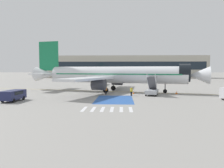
% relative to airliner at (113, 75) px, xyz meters
% --- Properties ---
extents(ground_plane, '(600.00, 600.00, 0.00)m').
position_rel_airliner_xyz_m(ground_plane, '(1.48, -0.80, -3.85)').
color(ground_plane, gray).
extents(apron_leadline_yellow, '(72.80, 18.20, 0.01)m').
position_rel_airliner_xyz_m(apron_leadline_yellow, '(0.70, -0.17, -3.85)').
color(apron_leadline_yellow, gold).
rests_on(apron_leadline_yellow, ground_plane).
extents(apron_stand_patch_blue, '(6.27, 10.65, 0.01)m').
position_rel_airliner_xyz_m(apron_stand_patch_blue, '(0.70, -12.96, -3.85)').
color(apron_stand_patch_blue, '#2856A8').
rests_on(apron_stand_patch_blue, ground_plane).
extents(apron_walkway_bar_0, '(0.44, 3.60, 0.01)m').
position_rel_airliner_xyz_m(apron_walkway_bar_0, '(-2.90, -22.12, -3.85)').
color(apron_walkway_bar_0, silver).
rests_on(apron_walkway_bar_0, ground_plane).
extents(apron_walkway_bar_1, '(0.44, 3.60, 0.01)m').
position_rel_airliner_xyz_m(apron_walkway_bar_1, '(-1.70, -22.12, -3.85)').
color(apron_walkway_bar_1, silver).
rests_on(apron_walkway_bar_1, ground_plane).
extents(apron_walkway_bar_2, '(0.44, 3.60, 0.01)m').
position_rel_airliner_xyz_m(apron_walkway_bar_2, '(-0.50, -22.12, -3.85)').
color(apron_walkway_bar_2, silver).
rests_on(apron_walkway_bar_2, ground_plane).
extents(apron_walkway_bar_3, '(0.44, 3.60, 0.01)m').
position_rel_airliner_xyz_m(apron_walkway_bar_3, '(0.70, -22.12, -3.85)').
color(apron_walkway_bar_3, silver).
rests_on(apron_walkway_bar_3, ground_plane).
extents(apron_walkway_bar_4, '(0.44, 3.60, 0.01)m').
position_rel_airliner_xyz_m(apron_walkway_bar_4, '(1.90, -22.12, -3.85)').
color(apron_walkway_bar_4, silver).
rests_on(apron_walkway_bar_4, ground_plane).
extents(apron_walkway_bar_5, '(0.44, 3.60, 0.01)m').
position_rel_airliner_xyz_m(apron_walkway_bar_5, '(3.10, -22.12, -3.85)').
color(apron_walkway_bar_5, silver).
rests_on(apron_walkway_bar_5, ground_plane).
extents(airliner, '(40.34, 33.11, 11.94)m').
position_rel_airliner_xyz_m(airliner, '(0.00, 0.00, 0.00)').
color(airliner, silver).
rests_on(airliner, ground_plane).
extents(boarding_stairs_forward, '(3.29, 5.54, 4.39)m').
position_rel_airliner_xyz_m(boarding_stairs_forward, '(7.90, -6.50, -2.81)').
color(boarding_stairs_forward, '#ADB2BA').
rests_on(boarding_stairs_forward, ground_plane).
extents(fuel_tanker, '(3.48, 10.11, 3.32)m').
position_rel_airliner_xyz_m(fuel_tanker, '(-5.57, 21.37, -2.18)').
color(fuel_tanker, '#38383D').
rests_on(fuel_tanker, ground_plane).
extents(service_van_1, '(2.35, 4.85, 1.75)m').
position_rel_airliner_xyz_m(service_van_1, '(-15.45, -15.68, -2.78)').
color(service_van_1, '#1E234C').
rests_on(service_van_1, ground_plane).
extents(ground_crew_0, '(0.49, 0.38, 1.68)m').
position_rel_airliner_xyz_m(ground_crew_0, '(3.81, -7.60, -2.89)').
color(ground_crew_0, black).
rests_on(ground_crew_0, ground_plane).
extents(ground_crew_1, '(0.48, 0.34, 1.68)m').
position_rel_airliner_xyz_m(ground_crew_1, '(-1.27, -5.95, -2.88)').
color(ground_crew_1, black).
rests_on(ground_crew_1, ground_plane).
extents(traffic_cone_0, '(0.52, 0.52, 0.58)m').
position_rel_airliner_xyz_m(traffic_cone_0, '(13.28, -4.16, -3.56)').
color(traffic_cone_0, orange).
rests_on(traffic_cone_0, ground_plane).
extents(traffic_cone_1, '(0.42, 0.42, 0.46)m').
position_rel_airliner_xyz_m(traffic_cone_1, '(4.38, -4.35, -3.62)').
color(traffic_cone_1, orange).
rests_on(traffic_cone_1, ground_plane).
extents(terminal_building, '(93.98, 12.10, 12.98)m').
position_rel_airliner_xyz_m(terminal_building, '(4.40, 81.42, 2.64)').
color(terminal_building, '#B2AD9E').
rests_on(terminal_building, ground_plane).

